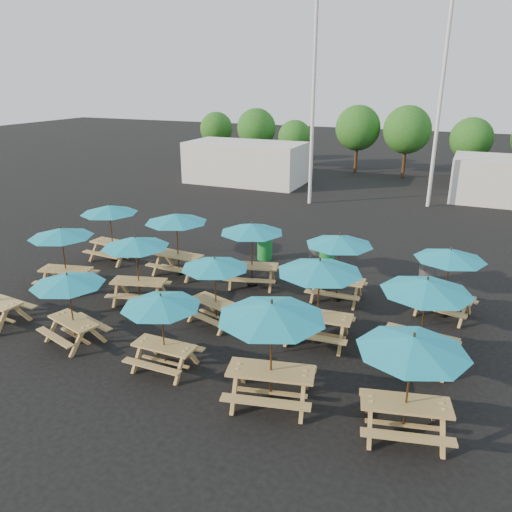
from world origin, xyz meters
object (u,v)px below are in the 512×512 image
at_px(picnic_unit_6, 161,305).
at_px(waste_bin_2, 327,256).
at_px(picnic_unit_7, 215,266).
at_px(picnic_unit_10, 320,271).
at_px(picnic_unit_13, 426,290).
at_px(picnic_unit_14, 450,258).
at_px(picnic_unit_12, 413,349).
at_px(picnic_unit_9, 272,316).
at_px(waste_bin_1, 316,255).
at_px(waste_bin_3, 428,269).
at_px(picnic_unit_4, 136,246).
at_px(picnic_unit_1, 61,236).
at_px(picnic_unit_5, 176,221).
at_px(waste_bin_0, 265,248).
at_px(picnic_unit_3, 68,283).
at_px(picnic_unit_2, 109,212).
at_px(picnic_unit_8, 252,231).
at_px(picnic_unit_11, 339,243).

relative_size(picnic_unit_6, waste_bin_2, 2.09).
xyz_separation_m(picnic_unit_7, picnic_unit_10, (3.13, 0.15, 0.31)).
distance_m(picnic_unit_7, picnic_unit_13, 5.92).
bearing_deg(picnic_unit_7, picnic_unit_14, 44.67).
bearing_deg(picnic_unit_12, picnic_unit_9, 168.07).
bearing_deg(waste_bin_1, picnic_unit_13, -51.50).
distance_m(picnic_unit_9, waste_bin_1, 9.07).
height_order(waste_bin_2, waste_bin_3, same).
bearing_deg(picnic_unit_4, waste_bin_3, 17.37).
height_order(picnic_unit_1, waste_bin_1, picnic_unit_1).
bearing_deg(waste_bin_3, picnic_unit_13, -86.58).
xyz_separation_m(picnic_unit_5, picnic_unit_9, (6.15, -5.93, 0.11)).
relative_size(picnic_unit_9, waste_bin_0, 2.95).
xyz_separation_m(picnic_unit_6, picnic_unit_14, (6.29, 6.05, 0.12)).
relative_size(picnic_unit_9, waste_bin_2, 2.95).
bearing_deg(picnic_unit_12, waste_bin_0, 114.52).
bearing_deg(picnic_unit_1, waste_bin_1, 23.14).
height_order(picnic_unit_10, picnic_unit_12, picnic_unit_10).
bearing_deg(picnic_unit_3, picnic_unit_5, 106.97).
distance_m(picnic_unit_5, waste_bin_0, 4.01).
bearing_deg(picnic_unit_2, picnic_unit_13, -10.08).
bearing_deg(picnic_unit_14, picnic_unit_10, -122.46).
height_order(picnic_unit_14, waste_bin_0, picnic_unit_14).
bearing_deg(picnic_unit_9, picnic_unit_5, 123.31).
bearing_deg(picnic_unit_9, picnic_unit_10, 74.66).
height_order(picnic_unit_9, picnic_unit_14, picnic_unit_9).
distance_m(picnic_unit_12, waste_bin_1, 9.94).
xyz_separation_m(picnic_unit_4, waste_bin_3, (8.60, 5.65, -1.48)).
distance_m(picnic_unit_8, picnic_unit_13, 6.78).
height_order(picnic_unit_5, picnic_unit_9, picnic_unit_9).
relative_size(picnic_unit_3, waste_bin_1, 2.51).
relative_size(picnic_unit_13, waste_bin_2, 2.55).
bearing_deg(picnic_unit_5, picnic_unit_7, -40.02).
relative_size(picnic_unit_3, picnic_unit_14, 0.97).
relative_size(picnic_unit_14, waste_bin_1, 2.59).
distance_m(picnic_unit_2, picnic_unit_12, 13.78).
relative_size(picnic_unit_1, picnic_unit_8, 0.95).
xyz_separation_m(picnic_unit_4, picnic_unit_5, (-0.12, 2.63, 0.12)).
bearing_deg(picnic_unit_7, picnic_unit_9, -27.74).
distance_m(picnic_unit_2, waste_bin_0, 6.36).
bearing_deg(picnic_unit_10, picnic_unit_13, -5.77).
bearing_deg(picnic_unit_8, picnic_unit_2, 163.51).
bearing_deg(picnic_unit_5, picnic_unit_10, -20.97).
height_order(picnic_unit_2, waste_bin_1, picnic_unit_2).
relative_size(picnic_unit_2, waste_bin_2, 2.43).
bearing_deg(waste_bin_1, picnic_unit_7, -103.44).
relative_size(picnic_unit_11, waste_bin_3, 2.33).
height_order(picnic_unit_9, waste_bin_0, picnic_unit_9).
height_order(picnic_unit_10, waste_bin_0, picnic_unit_10).
bearing_deg(picnic_unit_4, waste_bin_0, 51.90).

